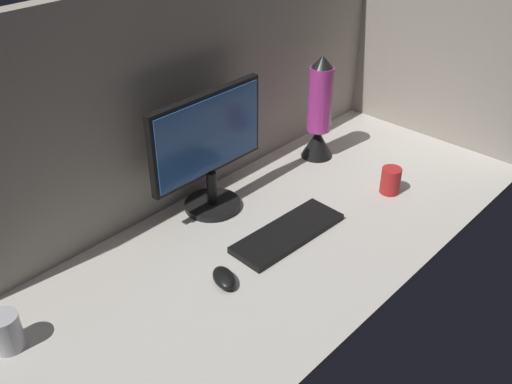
% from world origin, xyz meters
% --- Properties ---
extents(ground_plane, '(1.80, 0.80, 0.03)m').
position_xyz_m(ground_plane, '(0.00, 0.00, -0.01)').
color(ground_plane, beige).
extents(cubicle_wall_back, '(1.80, 0.05, 0.70)m').
position_xyz_m(cubicle_wall_back, '(0.00, 0.38, 0.35)').
color(cubicle_wall_back, gray).
rests_on(cubicle_wall_back, ground_plane).
extents(cubicle_wall_side, '(0.05, 0.80, 0.70)m').
position_xyz_m(cubicle_wall_side, '(0.88, 0.00, 0.35)').
color(cubicle_wall_side, gray).
rests_on(cubicle_wall_side, ground_plane).
extents(monitor, '(0.43, 0.18, 0.39)m').
position_xyz_m(monitor, '(-0.08, 0.25, 0.22)').
color(monitor, black).
rests_on(monitor, ground_plane).
extents(keyboard, '(0.38, 0.15, 0.02)m').
position_xyz_m(keyboard, '(-0.03, -0.03, 0.01)').
color(keyboard, black).
rests_on(keyboard, ground_plane).
extents(mouse, '(0.09, 0.11, 0.03)m').
position_xyz_m(mouse, '(-0.31, -0.04, 0.02)').
color(mouse, black).
rests_on(mouse, ground_plane).
extents(mug_steel, '(0.07, 0.07, 0.10)m').
position_xyz_m(mug_steel, '(-0.81, 0.17, 0.05)').
color(mug_steel, '#B2B2B7').
rests_on(mug_steel, ground_plane).
extents(mug_red_plastic, '(0.07, 0.07, 0.09)m').
position_xyz_m(mug_red_plastic, '(0.39, -0.12, 0.04)').
color(mug_red_plastic, red).
rests_on(mug_red_plastic, ground_plane).
extents(lava_lamp, '(0.12, 0.12, 0.39)m').
position_xyz_m(lava_lamp, '(0.42, 0.21, 0.16)').
color(lava_lamp, black).
rests_on(lava_lamp, ground_plane).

